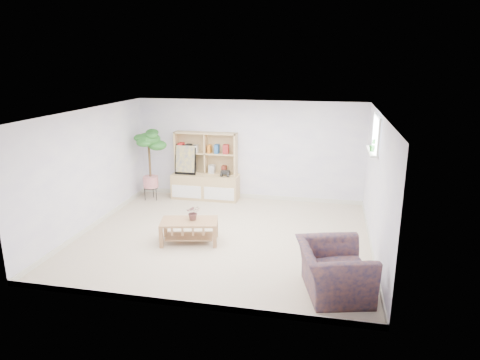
% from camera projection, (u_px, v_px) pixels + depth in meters
% --- Properties ---
extents(floor, '(5.50, 5.00, 0.01)m').
position_uv_depth(floor, '(224.00, 237.00, 8.28)').
color(floor, '#BFB398').
rests_on(floor, ground).
extents(ceiling, '(5.50, 5.00, 0.01)m').
position_uv_depth(ceiling, '(223.00, 112.00, 7.63)').
color(ceiling, silver).
rests_on(ceiling, walls).
extents(walls, '(5.51, 5.01, 2.40)m').
position_uv_depth(walls, '(224.00, 177.00, 7.95)').
color(walls, white).
rests_on(walls, floor).
extents(baseboard, '(5.50, 5.00, 0.10)m').
position_uv_depth(baseboard, '(224.00, 234.00, 8.26)').
color(baseboard, silver).
rests_on(baseboard, floor).
extents(window, '(0.10, 0.98, 0.68)m').
position_uv_depth(window, '(377.00, 134.00, 7.76)').
color(window, silver).
rests_on(window, walls).
extents(window_sill, '(0.14, 1.00, 0.04)m').
position_uv_depth(window_sill, '(372.00, 151.00, 7.86)').
color(window_sill, silver).
rests_on(window_sill, walls).
extents(storage_unit, '(1.63, 0.55, 1.63)m').
position_uv_depth(storage_unit, '(205.00, 166.00, 10.37)').
color(storage_unit, tan).
rests_on(storage_unit, floor).
extents(poster, '(0.52, 0.12, 0.73)m').
position_uv_depth(poster, '(185.00, 160.00, 10.36)').
color(poster, yellow).
rests_on(poster, storage_unit).
extents(toy_truck, '(0.30, 0.21, 0.16)m').
position_uv_depth(toy_truck, '(225.00, 173.00, 10.25)').
color(toy_truck, black).
rests_on(toy_truck, storage_unit).
extents(coffee_table, '(1.14, 0.78, 0.43)m').
position_uv_depth(coffee_table, '(189.00, 231.00, 7.98)').
color(coffee_table, olive).
rests_on(coffee_table, floor).
extents(table_plant, '(0.31, 0.29, 0.29)m').
position_uv_depth(table_plant, '(193.00, 212.00, 7.94)').
color(table_plant, '#236930').
rests_on(table_plant, coffee_table).
extents(floor_tree, '(0.82, 0.82, 1.72)m').
position_uv_depth(floor_tree, '(150.00, 165.00, 10.27)').
color(floor_tree, '#236026').
rests_on(floor_tree, floor).
extents(armchair, '(1.22, 1.33, 0.83)m').
position_uv_depth(armchair, '(334.00, 267.00, 6.17)').
color(armchair, '#16234A').
rests_on(armchair, floor).
extents(sill_plant, '(0.14, 0.11, 0.24)m').
position_uv_depth(sill_plant, '(373.00, 145.00, 7.73)').
color(sill_plant, '#236026').
rests_on(sill_plant, window_sill).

